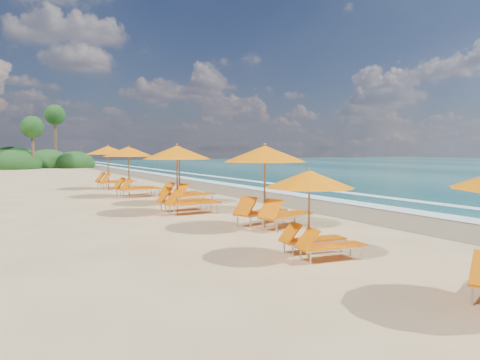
{
  "coord_description": "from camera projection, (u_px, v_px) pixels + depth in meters",
  "views": [
    {
      "loc": [
        -8.57,
        -15.27,
        2.43
      ],
      "look_at": [
        0.0,
        0.0,
        1.2
      ],
      "focal_mm": 33.49,
      "sensor_mm": 36.0,
      "label": 1
    }
  ],
  "objects": [
    {
      "name": "surf_foam",
      "position": [
        365.0,
        200.0,
        20.9
      ],
      "size": [
        4.0,
        160.0,
        0.01
      ],
      "color": "white",
      "rests_on": "ground"
    },
    {
      "name": "station_2",
      "position": [
        269.0,
        180.0,
        13.77
      ],
      "size": [
        3.3,
        3.23,
        2.6
      ],
      "rotation": [
        0.0,
        0.0,
        0.32
      ],
      "color": "olive",
      "rests_on": "ground"
    },
    {
      "name": "station_6",
      "position": [
        112.0,
        164.0,
        27.13
      ],
      "size": [
        3.03,
        2.84,
        2.67
      ],
      "rotation": [
        0.0,
        0.0,
        0.09
      ],
      "color": "olive",
      "rests_on": "ground"
    },
    {
      "name": "station_3",
      "position": [
        182.0,
        174.0,
        16.89
      ],
      "size": [
        2.86,
        2.65,
        2.62
      ],
      "rotation": [
        0.0,
        0.0,
        -0.03
      ],
      "color": "olive",
      "rests_on": "ground"
    },
    {
      "name": "station_5",
      "position": [
        133.0,
        168.0,
        22.69
      ],
      "size": [
        2.95,
        2.76,
        2.61
      ],
      "rotation": [
        0.0,
        0.0,
        0.08
      ],
      "color": "olive",
      "rests_on": "ground"
    },
    {
      "name": "wet_sand",
      "position": [
        320.0,
        204.0,
        19.59
      ],
      "size": [
        4.0,
        160.0,
        0.01
      ],
      "primitive_type": "cube",
      "color": "#826E4D",
      "rests_on": "ground"
    },
    {
      "name": "station_4",
      "position": [
        183.0,
        171.0,
        19.83
      ],
      "size": [
        3.2,
        3.11,
        2.55
      ],
      "rotation": [
        0.0,
        0.0,
        0.29
      ],
      "color": "olive",
      "rests_on": "ground"
    },
    {
      "name": "station_1",
      "position": [
        315.0,
        207.0,
        9.96
      ],
      "size": [
        2.35,
        2.22,
        2.01
      ],
      "rotation": [
        0.0,
        0.0,
        -0.13
      ],
      "color": "olive",
      "rests_on": "ground"
    },
    {
      "name": "ground",
      "position": [
        240.0,
        210.0,
        17.63
      ],
      "size": [
        160.0,
        160.0,
        0.0
      ],
      "primitive_type": "plane",
      "color": "#DBBF80",
      "rests_on": "ground"
    }
  ]
}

